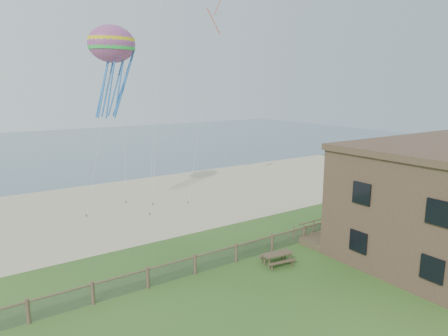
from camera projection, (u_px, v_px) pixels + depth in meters
The scene contains 8 objects.
ground at pixel (304, 303), 20.49m from camera, with size 160.00×160.00×0.00m, color #29501B.
sand_beach at pixel (138, 203), 38.32m from camera, with size 72.00×20.00×0.02m, color #C9B791.
ocean at pixel (46, 148), 74.00m from camera, with size 160.00×68.00×0.02m, color slate.
chainlink_fence at pixel (236, 254), 25.24m from camera, with size 36.20×0.20×1.25m, color brown, non-canonical shape.
motel_deck at pixel (376, 224), 31.66m from camera, with size 15.00×2.00×0.50m, color brown.
picnic_table at pixel (277, 258), 24.90m from camera, with size 1.93×1.46×0.82m, color brown, non-canonical shape.
octopus_kite at pixel (113, 70), 30.53m from camera, with size 3.60×2.54×7.40m, color orange, non-canonical shape.
kite_red at pixel (217, 15), 32.17m from camera, with size 1.09×0.70×2.18m, color #C44422, non-canonical shape.
Camera 1 is at (-13.96, -13.16, 10.83)m, focal length 32.00 mm.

